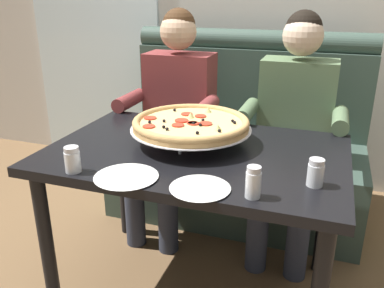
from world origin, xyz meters
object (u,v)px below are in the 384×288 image
(diner_right, at_px, (294,121))
(plate_near_right, at_px, (200,186))
(plate_near_left, at_px, (126,175))
(pizza, at_px, (191,124))
(dining_table, at_px, (196,169))
(patio_chair, at_px, (137,81))
(shaker_oregano, at_px, (253,184))
(diner_left, at_px, (174,109))
(shaker_parmesan, at_px, (73,161))
(shaker_pepper_flakes, at_px, (315,174))
(booth_bench, at_px, (239,150))

(diner_right, bearing_deg, plate_near_right, -102.66)
(diner_right, bearing_deg, plate_near_left, -117.24)
(pizza, height_order, plate_near_left, pizza)
(dining_table, relative_size, patio_chair, 1.45)
(patio_chair, bearing_deg, shaker_oregano, -55.86)
(plate_near_left, distance_m, plate_near_right, 0.28)
(shaker_oregano, bearing_deg, diner_left, 124.37)
(shaker_oregano, relative_size, patio_chair, 0.13)
(pizza, bearing_deg, patio_chair, 122.52)
(shaker_parmesan, relative_size, shaker_pepper_flakes, 1.00)
(diner_right, height_order, shaker_oregano, diner_right)
(pizza, distance_m, shaker_oregano, 0.55)
(dining_table, height_order, diner_left, diner_left)
(shaker_parmesan, bearing_deg, shaker_pepper_flakes, 11.58)
(shaker_oregano, bearing_deg, pizza, 131.04)
(diner_left, bearing_deg, diner_right, 0.00)
(patio_chair, bearing_deg, diner_left, -56.01)
(booth_bench, distance_m, shaker_pepper_flakes, 1.24)
(diner_right, relative_size, shaker_oregano, 11.70)
(diner_left, xyz_separation_m, shaker_oregano, (0.65, -0.96, 0.07))
(booth_bench, xyz_separation_m, shaker_parmesan, (-0.36, -1.25, 0.37))
(shaker_oregano, height_order, patio_chair, patio_chair)
(diner_right, xyz_separation_m, shaker_parmesan, (-0.71, -0.98, 0.06))
(dining_table, xyz_separation_m, diner_left, (-0.35, 0.62, 0.07))
(booth_bench, bearing_deg, plate_near_left, -96.97)
(shaker_parmesan, distance_m, patio_chair, 2.57)
(plate_near_left, bearing_deg, booth_bench, 83.03)
(diner_left, bearing_deg, pizza, -61.46)
(diner_left, bearing_deg, patio_chair, 123.99)
(diner_right, distance_m, plate_near_left, 1.08)
(dining_table, bearing_deg, plate_near_left, -113.52)
(diner_right, relative_size, patio_chair, 1.48)
(booth_bench, height_order, shaker_oregano, booth_bench)
(shaker_pepper_flakes, bearing_deg, plate_near_left, -166.18)
(shaker_parmesan, bearing_deg, shaker_oregano, 1.87)
(dining_table, relative_size, diner_right, 0.98)
(shaker_parmesan, bearing_deg, plate_near_left, 4.53)
(diner_left, height_order, patio_chair, diner_left)
(diner_right, height_order, plate_near_left, diner_right)
(booth_bench, height_order, shaker_parmesan, booth_bench)
(shaker_parmesan, bearing_deg, patio_chair, 111.32)
(diner_left, bearing_deg, booth_bench, 37.66)
(plate_near_left, bearing_deg, shaker_pepper_flakes, 13.82)
(plate_near_right, bearing_deg, shaker_parmesan, -177.84)
(booth_bench, xyz_separation_m, plate_near_right, (0.13, -1.23, 0.34))
(shaker_pepper_flakes, bearing_deg, dining_table, 159.41)
(booth_bench, bearing_deg, shaker_oregano, -75.81)
(diner_left, xyz_separation_m, plate_near_left, (0.19, -0.96, 0.03))
(pizza, distance_m, patio_chair, 2.33)
(plate_near_right, bearing_deg, booth_bench, 96.02)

